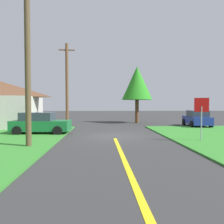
# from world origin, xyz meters

# --- Properties ---
(ground_plane) EXTENTS (120.00, 120.00, 0.00)m
(ground_plane) POSITION_xyz_m (0.00, 0.00, 0.00)
(ground_plane) COLOR #323232
(lane_stripe_center) EXTENTS (0.20, 14.00, 0.01)m
(lane_stripe_center) POSITION_xyz_m (0.00, -8.00, 0.01)
(lane_stripe_center) COLOR yellow
(lane_stripe_center) RESTS_ON ground
(stop_sign) EXTENTS (0.82, 0.21, 2.60)m
(stop_sign) POSITION_xyz_m (5.03, -2.45, 1.85)
(stop_sign) COLOR #9EA0A8
(stop_sign) RESTS_ON ground
(car_on_crossroad) EXTENTS (2.28, 4.04, 1.62)m
(car_on_crossroad) POSITION_xyz_m (8.69, 6.08, 0.80)
(car_on_crossroad) COLOR navy
(car_on_crossroad) RESTS_ON ground
(parked_car_near_building) EXTENTS (4.29, 2.11, 1.62)m
(parked_car_near_building) POSITION_xyz_m (-5.43, 1.40, 0.80)
(parked_car_near_building) COLOR #196B33
(parked_car_near_building) RESTS_ON ground
(utility_pole_near) EXTENTS (1.80, 0.29, 9.38)m
(utility_pole_near) POSITION_xyz_m (-4.63, -3.62, 4.82)
(utility_pole_near) COLOR brown
(utility_pole_near) RESTS_ON ground
(utility_pole_mid) EXTENTS (1.80, 0.33, 9.09)m
(utility_pole_mid) POSITION_xyz_m (-4.74, 9.77, 4.64)
(utility_pole_mid) COLOR brown
(utility_pole_mid) RESTS_ON ground
(oak_tree_left) EXTENTS (3.61, 3.61, 6.77)m
(oak_tree_left) POSITION_xyz_m (3.41, 10.55, 4.74)
(oak_tree_left) COLOR brown
(oak_tree_left) RESTS_ON ground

